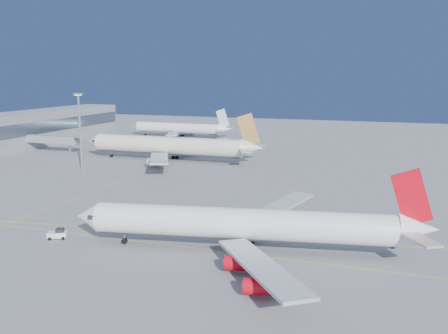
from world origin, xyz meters
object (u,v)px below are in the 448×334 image
airliner_virgin (249,225)px  light_mast (80,126)px  airliner_etihad (171,146)px  pushback_tug (58,234)px  airliner_third (180,128)px

airliner_virgin → light_mast: (-71.69, 52.86, 10.11)m
airliner_etihad → airliner_virgin: bearing=-56.9°
pushback_tug → light_mast: light_mast is taller
airliner_third → light_mast: light_mast is taller
airliner_third → light_mast: bearing=-84.0°
airliner_virgin → pushback_tug: size_ratio=16.18×
pushback_tug → light_mast: bearing=96.6°
airliner_virgin → light_mast: size_ratio=2.55×
pushback_tug → airliner_third: bearing=81.1°
airliner_virgin → airliner_etihad: 96.82m
airliner_virgin → airliner_third: (-78.40, 145.37, -0.32)m
airliner_third → airliner_virgin: bearing=-59.9°
airliner_virgin → airliner_etihad: airliner_etihad is taller
airliner_etihad → airliner_third: airliner_etihad is taller
airliner_virgin → airliner_third: size_ratio=1.17×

